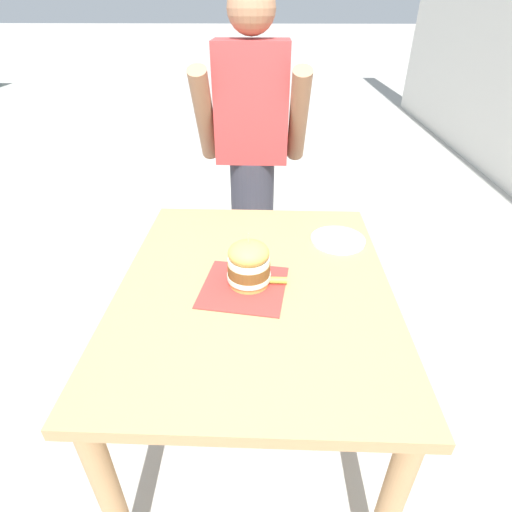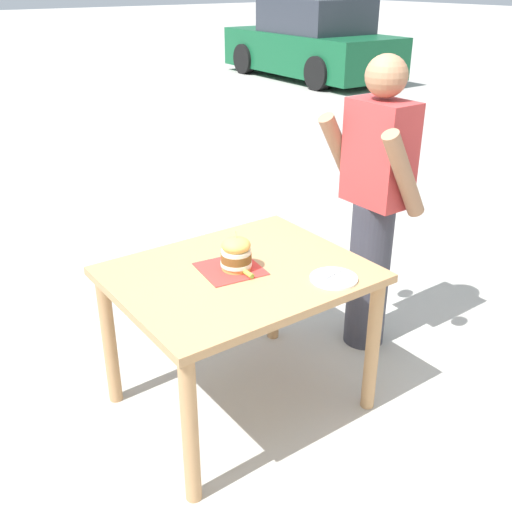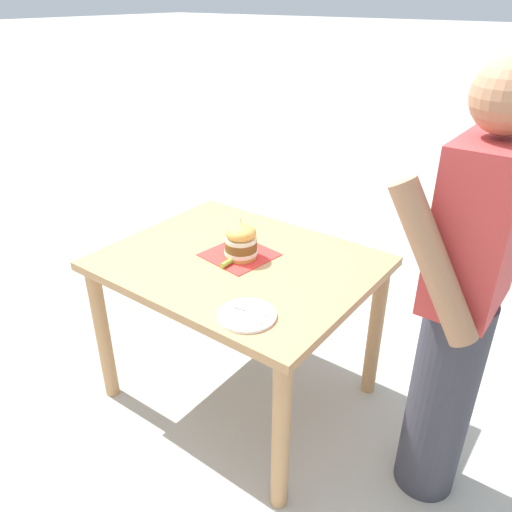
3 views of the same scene
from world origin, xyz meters
TOP-DOWN VIEW (x-y plane):
  - ground_plane at (0.00, 0.00)m, footprint 80.00×80.00m
  - patio_table at (0.00, 0.00)m, footprint 0.94×1.17m
  - serving_paper at (-0.04, -0.02)m, footprint 0.32×0.32m
  - sandwich at (-0.02, -0.00)m, footprint 0.15×0.15m
  - pickle_spear at (0.07, 0.00)m, footprint 0.08×0.02m
  - side_plate_with_forks at (0.33, 0.30)m, footprint 0.22×0.22m
  - diner_across_table at (-0.05, 0.95)m, footprint 0.55×0.35m

SIDE VIEW (x-z plane):
  - ground_plane at x=0.00m, z-range 0.00..0.00m
  - patio_table at x=0.00m, z-range 0.27..1.05m
  - serving_paper at x=-0.04m, z-range 0.78..0.78m
  - side_plate_with_forks at x=0.33m, z-range 0.77..0.79m
  - pickle_spear at x=0.07m, z-range 0.78..0.80m
  - sandwich at x=-0.02m, z-range 0.76..0.96m
  - diner_across_table at x=-0.05m, z-range 0.04..1.73m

